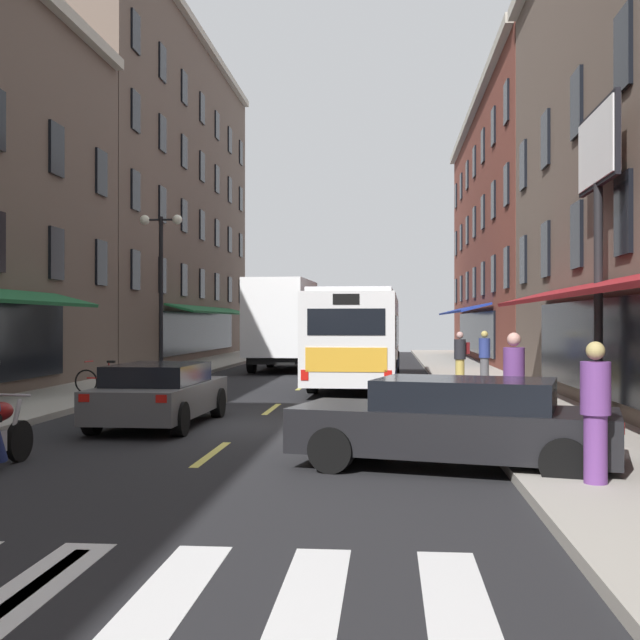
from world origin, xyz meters
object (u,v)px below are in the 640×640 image
at_px(pedestrian_mid, 514,383).
at_px(pedestrian_far, 485,356).
at_px(pedestrian_near, 460,357).
at_px(billboard_sign, 598,182).
at_px(bicycle_near, 104,381).
at_px(street_lamp_twin, 161,289).
at_px(sedan_far, 456,422).
at_px(transit_bus, 359,337).
at_px(sedan_mid, 309,348).
at_px(pedestrian_rear, 595,410).
at_px(box_truck, 285,324).
at_px(sedan_near, 160,393).

relative_size(pedestrian_mid, pedestrian_far, 1.06).
bearing_deg(pedestrian_mid, pedestrian_near, -40.16).
xyz_separation_m(billboard_sign, bicycle_near, (-11.95, 4.41, -4.43)).
bearing_deg(billboard_sign, street_lamp_twin, 142.31).
xyz_separation_m(sedan_far, pedestrian_near, (1.27, 13.45, 0.35)).
xyz_separation_m(pedestrian_mid, street_lamp_twin, (-9.61, 11.88, 2.12)).
bearing_deg(transit_bus, sedan_mid, 101.67).
relative_size(billboard_sign, pedestrian_rear, 3.68).
bearing_deg(billboard_sign, bicycle_near, 159.76).
bearing_deg(pedestrian_mid, pedestrian_rear, 145.78).
distance_m(transit_bus, box_truck, 8.13).
distance_m(transit_bus, street_lamp_twin, 6.75).
bearing_deg(pedestrian_near, sedan_far, 129.17).
bearing_deg(street_lamp_twin, bicycle_near, -92.55).
relative_size(transit_bus, pedestrian_mid, 6.49).
distance_m(bicycle_near, pedestrian_rear, 15.06).
distance_m(sedan_near, pedestrian_far, 12.68).
xyz_separation_m(billboard_sign, transit_bus, (-5.24, 9.97, -3.33)).
distance_m(sedan_mid, pedestrian_far, 18.11).
xyz_separation_m(sedan_mid, pedestrian_near, (6.48, -17.47, 0.30)).
relative_size(bicycle_near, pedestrian_rear, 1.00).
distance_m(transit_bus, bicycle_near, 8.79).
bearing_deg(sedan_mid, bicycle_near, -99.15).
relative_size(box_truck, street_lamp_twin, 1.31).
xyz_separation_m(sedan_near, bicycle_near, (-3.09, 5.26, -0.15)).
relative_size(box_truck, pedestrian_far, 4.30).
bearing_deg(bicycle_near, pedestrian_rear, -47.40).
height_order(sedan_far, street_lamp_twin, street_lamp_twin).
height_order(billboard_sign, sedan_far, billboard_sign).
height_order(billboard_sign, pedestrian_near, billboard_sign).
distance_m(pedestrian_mid, pedestrian_rear, 3.88).
relative_size(pedestrian_near, pedestrian_rear, 0.97).
relative_size(sedan_mid, pedestrian_mid, 2.68).
height_order(bicycle_near, street_lamp_twin, street_lamp_twin).
bearing_deg(pedestrian_far, street_lamp_twin, 179.77).
distance_m(pedestrian_near, pedestrian_mid, 11.13).
bearing_deg(transit_bus, billboard_sign, -62.28).
distance_m(sedan_near, sedan_far, 7.01).
xyz_separation_m(box_truck, street_lamp_twin, (-3.04, -8.24, 1.19)).
height_order(pedestrian_near, pedestrian_mid, pedestrian_mid).
bearing_deg(billboard_sign, pedestrian_mid, -127.12).
height_order(transit_bus, sedan_mid, transit_bus).
height_order(pedestrian_far, pedestrian_rear, pedestrian_rear).
bearing_deg(street_lamp_twin, billboard_sign, -37.69).
distance_m(sedan_far, pedestrian_mid, 2.63).
bearing_deg(pedestrian_rear, pedestrian_far, -128.51).
bearing_deg(sedan_far, pedestrian_mid, 63.20).
bearing_deg(box_truck, bicycle_near, -104.13).
distance_m(pedestrian_mid, street_lamp_twin, 15.43).
xyz_separation_m(box_truck, sedan_mid, (0.19, 8.47, -1.28)).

